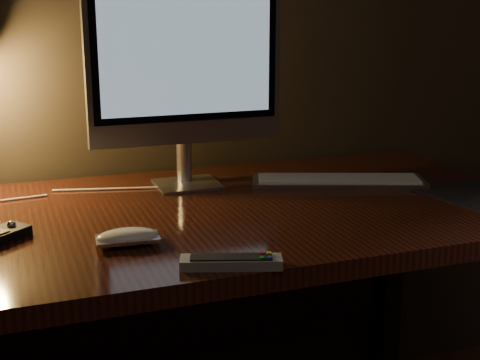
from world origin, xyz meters
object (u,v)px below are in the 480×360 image
object	(u,v)px
desk	(176,256)
keyboard	(338,181)
tv_remote	(231,262)
mouse	(128,239)
monitor	(186,67)

from	to	relation	value
desk	keyboard	bearing A→B (deg)	2.69
desk	tv_remote	xyz separation A→B (m)	(-0.01, -0.41, 0.14)
mouse	keyboard	bearing A→B (deg)	28.65
monitor	keyboard	size ratio (longest dim) A/B	1.15
desk	tv_remote	distance (m)	0.43
desk	tv_remote	size ratio (longest dim) A/B	8.92
keyboard	tv_remote	size ratio (longest dim) A/B	2.39
desk	keyboard	xyz separation A→B (m)	(0.43, 0.02, 0.14)
mouse	monitor	bearing A→B (deg)	63.72
desk	mouse	distance (m)	0.31
tv_remote	desk	bearing A→B (deg)	107.64
monitor	tv_remote	bearing A→B (deg)	-97.78
keyboard	mouse	size ratio (longest dim) A/B	3.67
monitor	mouse	xyz separation A→B (m)	(-0.22, -0.36, -0.28)
desk	monitor	size ratio (longest dim) A/B	3.23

